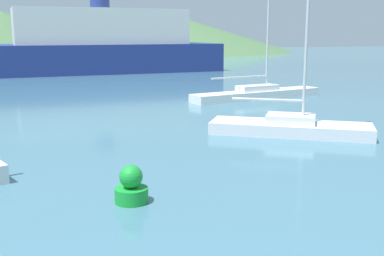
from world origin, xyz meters
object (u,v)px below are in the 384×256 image
object	(u,v)px
sailboat_inner	(257,93)
sailboat_outer	(291,124)
ferry_distant	(101,45)
buoy_marker	(131,187)

from	to	relation	value
sailboat_inner	sailboat_outer	bearing A→B (deg)	-120.62
sailboat_outer	ferry_distant	world-z (taller)	sailboat_outer
sailboat_outer	ferry_distant	bearing A→B (deg)	127.93
sailboat_inner	ferry_distant	xyz separation A→B (m)	(-7.30, 23.04, 2.42)
ferry_distant	buoy_marker	bearing A→B (deg)	-100.52
sailboat_outer	buoy_marker	bearing A→B (deg)	-109.92
sailboat_outer	buoy_marker	distance (m)	9.50
buoy_marker	ferry_distant	bearing A→B (deg)	85.75
sailboat_inner	buoy_marker	distance (m)	19.13
buoy_marker	sailboat_inner	bearing A→B (deg)	57.71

